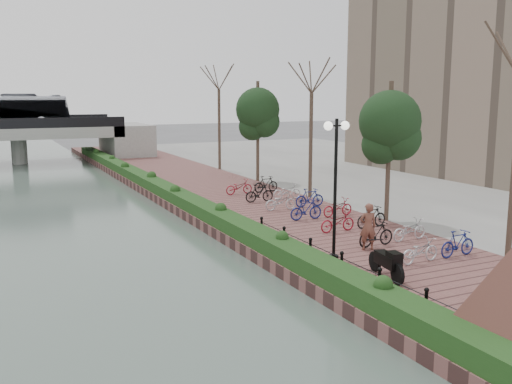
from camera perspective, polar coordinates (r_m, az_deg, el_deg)
ground at (r=16.44m, az=10.36°, el=-13.28°), size 220.00×220.00×0.00m
promenade at (r=32.97m, az=-1.92°, el=-1.02°), size 8.00×75.00×0.50m
inland_pavement at (r=41.96m, az=18.51°, el=0.79°), size 24.00×75.00×0.50m
hedge at (r=34.03m, az=-8.88°, el=0.14°), size 1.10×56.00×0.60m
chain_fence at (r=18.44m, az=10.32°, el=-7.90°), size 0.10×14.10×0.70m
lamppost at (r=20.45m, az=7.99°, el=3.29°), size 1.02×0.32×5.05m
motorcycle at (r=19.06m, az=12.87°, el=-6.72°), size 0.85×1.88×1.13m
pedestrian at (r=22.19m, az=11.13°, el=-3.42°), size 0.77×0.63×1.82m
bicycle_parking at (r=27.61m, az=6.64°, el=-1.66°), size 2.40×17.32×1.00m
street_trees at (r=30.24m, az=8.76°, el=4.48°), size 3.20×37.12×6.80m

